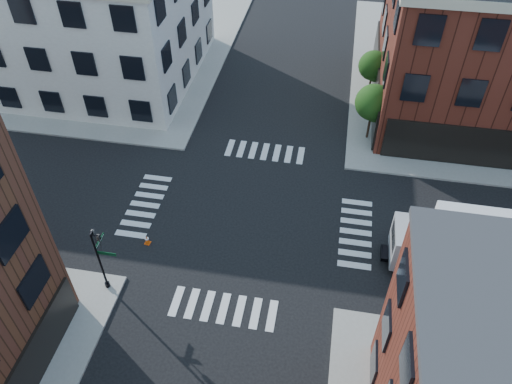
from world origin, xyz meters
name	(u,v)px	position (x,y,z in m)	size (l,w,h in m)	color
ground	(247,218)	(0.00, 0.00, 0.00)	(120.00, 120.00, 0.00)	black
sidewalk_nw	(82,42)	(-21.00, 21.00, 0.07)	(30.00, 30.00, 0.15)	gray
building_nw	(64,12)	(-19.00, 16.00, 5.50)	(22.00, 16.00, 11.00)	silver
tree_near	(374,104)	(7.56, 9.98, 3.16)	(2.69, 2.69, 4.49)	black
tree_far	(374,67)	(7.56, 15.98, 2.87)	(2.43, 2.43, 4.07)	black
signal_pole	(100,254)	(-6.72, -6.68, 2.86)	(1.29, 1.24, 4.60)	black
box_truck	(476,247)	(13.47, -1.95, 2.11)	(9.00, 2.87, 4.05)	silver
traffic_cone	(147,240)	(-5.70, -3.21, 0.31)	(0.40, 0.40, 0.64)	#FD540B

